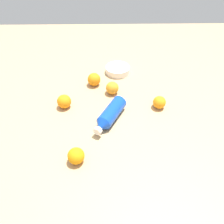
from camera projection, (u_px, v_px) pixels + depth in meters
name	position (u px, v px, depth m)	size (l,w,h in m)	color
ground_plane	(113.00, 116.00, 1.18)	(2.40, 2.40, 0.00)	tan
water_bottle	(110.00, 115.00, 1.13)	(0.17, 0.24, 0.08)	blue
orange_0	(113.00, 88.00, 1.30)	(0.07, 0.07, 0.07)	orange
orange_1	(76.00, 156.00, 0.95)	(0.07, 0.07, 0.07)	orange
orange_2	(159.00, 102.00, 1.21)	(0.07, 0.07, 0.07)	orange
orange_3	(64.00, 101.00, 1.21)	(0.07, 0.07, 0.07)	orange
orange_4	(94.00, 79.00, 1.36)	(0.08, 0.08, 0.08)	orange
ceramic_bowl	(118.00, 70.00, 1.47)	(0.15, 0.15, 0.04)	white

